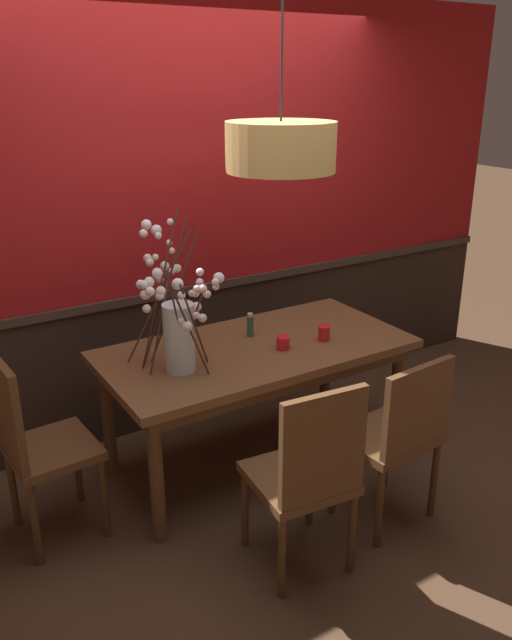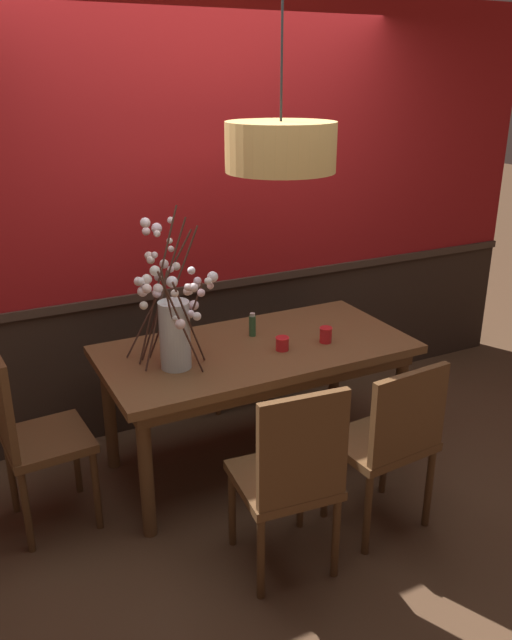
# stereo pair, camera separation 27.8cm
# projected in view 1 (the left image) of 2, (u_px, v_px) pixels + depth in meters

# --- Properties ---
(ground_plane) EXTENTS (24.00, 24.00, 0.00)m
(ground_plane) POSITION_uv_depth(u_px,v_px,m) (256.00, 461.00, 3.82)
(ground_plane) COLOR #4C3321
(back_wall) EXTENTS (4.96, 0.14, 2.62)m
(back_wall) POSITION_uv_depth(u_px,v_px,m) (192.00, 222.00, 3.95)
(back_wall) COLOR #2D2119
(back_wall) RESTS_ON ground
(dining_table) EXTENTS (1.71, 0.85, 0.75)m
(dining_table) POSITION_uv_depth(u_px,v_px,m) (256.00, 360.00, 3.59)
(dining_table) COLOR brown
(dining_table) RESTS_ON ground
(chair_head_west_end) EXTENTS (0.42, 0.44, 0.98)m
(chair_head_west_end) POSITION_uv_depth(u_px,v_px,m) (35.00, 440.00, 3.01)
(chair_head_west_end) COLOR brown
(chair_head_west_end) RESTS_ON ground
(chair_near_side_right) EXTENTS (0.49, 0.42, 0.91)m
(chair_near_side_right) POSITION_uv_depth(u_px,v_px,m) (398.00, 431.00, 3.13)
(chair_near_side_right) COLOR brown
(chair_near_side_right) RESTS_ON ground
(chair_far_side_right) EXTENTS (0.44, 0.43, 0.87)m
(chair_far_side_right) POSITION_uv_depth(u_px,v_px,m) (218.00, 331.00, 4.43)
(chair_far_side_right) COLOR brown
(chair_far_side_right) RESTS_ON ground
(chair_near_side_left) EXTENTS (0.46, 0.47, 0.96)m
(chair_near_side_left) POSITION_uv_depth(u_px,v_px,m) (308.00, 472.00, 2.81)
(chair_near_side_left) COLOR brown
(chair_near_side_left) RESTS_ON ground
(vase_with_blossoms) EXTENTS (0.40, 0.70, 0.81)m
(vase_with_blossoms) POSITION_uv_depth(u_px,v_px,m) (177.00, 325.00, 3.20)
(vase_with_blossoms) COLOR silver
(vase_with_blossoms) RESTS_ON dining_table
(candle_holder_nearer_center) EXTENTS (0.08, 0.08, 0.08)m
(candle_holder_nearer_center) POSITION_uv_depth(u_px,v_px,m) (283.00, 343.00, 3.50)
(candle_holder_nearer_center) COLOR red
(candle_holder_nearer_center) RESTS_ON dining_table
(candle_holder_nearer_edge) EXTENTS (0.07, 0.07, 0.09)m
(candle_holder_nearer_edge) POSITION_uv_depth(u_px,v_px,m) (324.00, 332.00, 3.62)
(candle_holder_nearer_edge) COLOR red
(candle_holder_nearer_edge) RESTS_ON dining_table
(condiment_bottle) EXTENTS (0.04, 0.04, 0.14)m
(condiment_bottle) POSITION_uv_depth(u_px,v_px,m) (250.00, 325.00, 3.67)
(condiment_bottle) COLOR #2D5633
(condiment_bottle) RESTS_ON dining_table
(pendant_lamp) EXTENTS (0.55, 0.55, 0.93)m
(pendant_lamp) POSITION_uv_depth(u_px,v_px,m) (281.00, 147.00, 3.17)
(pendant_lamp) COLOR tan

